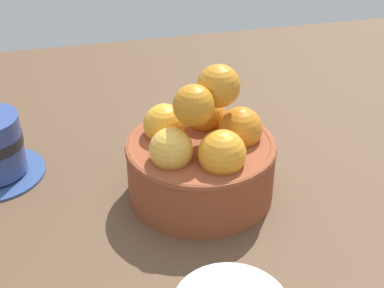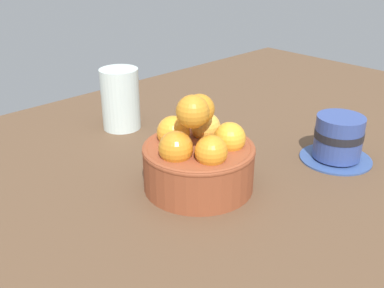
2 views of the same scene
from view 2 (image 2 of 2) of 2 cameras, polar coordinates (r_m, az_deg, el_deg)
The scene contains 4 objects.
ground_plane at distance 67.90cm, azimuth 0.81°, elevation -6.76°, with size 159.93×97.19×3.83cm, color brown.
terracotta_bowl at distance 64.52cm, azimuth 0.78°, elevation -1.55°, with size 16.19×16.19×14.83cm.
coffee_cup at distance 76.80cm, azimuth 17.99°, elevation 0.55°, with size 11.65×11.65×7.59cm.
water_glass at distance 86.07cm, azimuth -9.03°, elevation 5.65°, with size 7.17×7.17×11.52cm, color silver.
Camera 2 is at (40.66, 41.03, 33.78)cm, focal length 42.21 mm.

